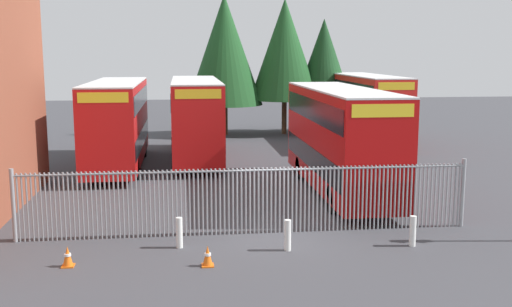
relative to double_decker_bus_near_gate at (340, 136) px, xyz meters
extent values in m
plane|color=#3D3D42|center=(-3.74, 2.50, -2.42)|extent=(100.00, 100.00, 0.00)
cylinder|color=gray|center=(-11.86, -5.50, -1.32)|extent=(0.06, 0.06, 2.20)
cylinder|color=gray|center=(-11.72, -5.50, -1.32)|extent=(0.06, 0.06, 2.20)
cylinder|color=gray|center=(-11.58, -5.50, -1.32)|extent=(0.06, 0.06, 2.20)
cylinder|color=gray|center=(-11.44, -5.50, -1.32)|extent=(0.06, 0.06, 2.20)
cylinder|color=gray|center=(-11.30, -5.50, -1.32)|extent=(0.06, 0.06, 2.20)
cylinder|color=gray|center=(-11.16, -5.50, -1.32)|extent=(0.06, 0.06, 2.20)
cylinder|color=gray|center=(-11.02, -5.50, -1.32)|extent=(0.06, 0.06, 2.20)
cylinder|color=gray|center=(-10.88, -5.50, -1.32)|extent=(0.06, 0.06, 2.20)
cylinder|color=gray|center=(-10.74, -5.50, -1.32)|extent=(0.06, 0.06, 2.20)
cylinder|color=gray|center=(-10.60, -5.50, -1.32)|extent=(0.06, 0.06, 2.20)
cylinder|color=gray|center=(-10.46, -5.50, -1.32)|extent=(0.06, 0.06, 2.20)
cylinder|color=gray|center=(-10.32, -5.50, -1.32)|extent=(0.06, 0.06, 2.20)
cylinder|color=gray|center=(-10.18, -5.50, -1.32)|extent=(0.06, 0.06, 2.20)
cylinder|color=gray|center=(-10.04, -5.50, -1.32)|extent=(0.06, 0.06, 2.20)
cylinder|color=gray|center=(-9.90, -5.50, -1.32)|extent=(0.06, 0.06, 2.20)
cylinder|color=gray|center=(-9.76, -5.50, -1.32)|extent=(0.06, 0.06, 2.20)
cylinder|color=gray|center=(-9.62, -5.50, -1.32)|extent=(0.06, 0.06, 2.20)
cylinder|color=gray|center=(-9.48, -5.50, -1.32)|extent=(0.06, 0.06, 2.20)
cylinder|color=gray|center=(-9.34, -5.50, -1.32)|extent=(0.06, 0.06, 2.20)
cylinder|color=gray|center=(-9.20, -5.50, -1.32)|extent=(0.06, 0.06, 2.20)
cylinder|color=gray|center=(-9.06, -5.50, -1.32)|extent=(0.06, 0.06, 2.20)
cylinder|color=gray|center=(-8.92, -5.50, -1.32)|extent=(0.06, 0.06, 2.20)
cylinder|color=gray|center=(-8.78, -5.50, -1.32)|extent=(0.06, 0.06, 2.20)
cylinder|color=gray|center=(-8.64, -5.50, -1.32)|extent=(0.06, 0.06, 2.20)
cylinder|color=gray|center=(-8.50, -5.50, -1.32)|extent=(0.06, 0.06, 2.20)
cylinder|color=gray|center=(-8.36, -5.50, -1.32)|extent=(0.06, 0.06, 2.20)
cylinder|color=gray|center=(-8.22, -5.50, -1.32)|extent=(0.06, 0.06, 2.20)
cylinder|color=gray|center=(-8.08, -5.50, -1.32)|extent=(0.06, 0.06, 2.20)
cylinder|color=gray|center=(-7.94, -5.50, -1.32)|extent=(0.06, 0.06, 2.20)
cylinder|color=gray|center=(-7.80, -5.50, -1.32)|extent=(0.06, 0.06, 2.20)
cylinder|color=gray|center=(-7.66, -5.50, -1.32)|extent=(0.06, 0.06, 2.20)
cylinder|color=gray|center=(-7.52, -5.50, -1.32)|extent=(0.06, 0.06, 2.20)
cylinder|color=gray|center=(-7.38, -5.50, -1.32)|extent=(0.06, 0.06, 2.20)
cylinder|color=gray|center=(-7.23, -5.50, -1.32)|extent=(0.06, 0.06, 2.20)
cylinder|color=gray|center=(-7.09, -5.50, -1.32)|extent=(0.06, 0.06, 2.20)
cylinder|color=gray|center=(-6.95, -5.50, -1.32)|extent=(0.06, 0.06, 2.20)
cylinder|color=gray|center=(-6.81, -5.50, -1.32)|extent=(0.06, 0.06, 2.20)
cylinder|color=gray|center=(-6.67, -5.50, -1.32)|extent=(0.06, 0.06, 2.20)
cylinder|color=gray|center=(-6.53, -5.50, -1.32)|extent=(0.06, 0.06, 2.20)
cylinder|color=gray|center=(-6.39, -5.50, -1.32)|extent=(0.06, 0.06, 2.20)
cylinder|color=gray|center=(-6.25, -5.50, -1.32)|extent=(0.06, 0.06, 2.20)
cylinder|color=gray|center=(-6.11, -5.50, -1.32)|extent=(0.06, 0.06, 2.20)
cylinder|color=gray|center=(-5.97, -5.50, -1.32)|extent=(0.06, 0.06, 2.20)
cylinder|color=gray|center=(-5.83, -5.50, -1.32)|extent=(0.06, 0.06, 2.20)
cylinder|color=gray|center=(-5.69, -5.50, -1.32)|extent=(0.06, 0.06, 2.20)
cylinder|color=gray|center=(-5.55, -5.50, -1.32)|extent=(0.06, 0.06, 2.20)
cylinder|color=gray|center=(-5.41, -5.50, -1.32)|extent=(0.06, 0.06, 2.20)
cylinder|color=gray|center=(-5.27, -5.50, -1.32)|extent=(0.06, 0.06, 2.20)
cylinder|color=gray|center=(-5.13, -5.50, -1.32)|extent=(0.06, 0.06, 2.20)
cylinder|color=gray|center=(-4.99, -5.50, -1.32)|extent=(0.06, 0.06, 2.20)
cylinder|color=gray|center=(-4.85, -5.50, -1.32)|extent=(0.06, 0.06, 2.20)
cylinder|color=gray|center=(-4.71, -5.50, -1.32)|extent=(0.06, 0.06, 2.20)
cylinder|color=gray|center=(-4.57, -5.50, -1.32)|extent=(0.06, 0.06, 2.20)
cylinder|color=gray|center=(-4.43, -5.50, -1.32)|extent=(0.06, 0.06, 2.20)
cylinder|color=gray|center=(-4.29, -5.50, -1.32)|extent=(0.06, 0.06, 2.20)
cylinder|color=gray|center=(-4.15, -5.50, -1.32)|extent=(0.06, 0.06, 2.20)
cylinder|color=gray|center=(-4.01, -5.50, -1.32)|extent=(0.06, 0.06, 2.20)
cylinder|color=gray|center=(-3.87, -5.50, -1.32)|extent=(0.06, 0.06, 2.20)
cylinder|color=gray|center=(-3.73, -5.50, -1.32)|extent=(0.06, 0.06, 2.20)
cylinder|color=gray|center=(-3.59, -5.50, -1.32)|extent=(0.06, 0.06, 2.20)
cylinder|color=gray|center=(-3.45, -5.50, -1.32)|extent=(0.06, 0.06, 2.20)
cylinder|color=gray|center=(-3.31, -5.50, -1.32)|extent=(0.06, 0.06, 2.20)
cylinder|color=gray|center=(-3.17, -5.50, -1.32)|extent=(0.06, 0.06, 2.20)
cylinder|color=gray|center=(-3.03, -5.50, -1.32)|extent=(0.06, 0.06, 2.20)
cylinder|color=gray|center=(-2.89, -5.50, -1.32)|extent=(0.06, 0.06, 2.20)
cylinder|color=gray|center=(-2.75, -5.50, -1.32)|extent=(0.06, 0.06, 2.20)
cylinder|color=gray|center=(-2.61, -5.50, -1.32)|extent=(0.06, 0.06, 2.20)
cylinder|color=gray|center=(-2.47, -5.50, -1.32)|extent=(0.06, 0.06, 2.20)
cylinder|color=gray|center=(-2.33, -5.50, -1.32)|extent=(0.06, 0.06, 2.20)
cylinder|color=gray|center=(-2.19, -5.50, -1.32)|extent=(0.06, 0.06, 2.20)
cylinder|color=gray|center=(-2.05, -5.50, -1.32)|extent=(0.06, 0.06, 2.20)
cylinder|color=gray|center=(-1.90, -5.50, -1.32)|extent=(0.06, 0.06, 2.20)
cylinder|color=gray|center=(-1.76, -5.50, -1.32)|extent=(0.06, 0.06, 2.20)
cylinder|color=gray|center=(-1.62, -5.50, -1.32)|extent=(0.06, 0.06, 2.20)
cylinder|color=gray|center=(-1.48, -5.50, -1.32)|extent=(0.06, 0.06, 2.20)
cylinder|color=gray|center=(-1.34, -5.50, -1.32)|extent=(0.06, 0.06, 2.20)
cylinder|color=gray|center=(-1.20, -5.50, -1.32)|extent=(0.06, 0.06, 2.20)
cylinder|color=gray|center=(-1.06, -5.50, -1.32)|extent=(0.06, 0.06, 2.20)
cylinder|color=gray|center=(-0.92, -5.50, -1.32)|extent=(0.06, 0.06, 2.20)
cylinder|color=gray|center=(-0.78, -5.50, -1.32)|extent=(0.06, 0.06, 2.20)
cylinder|color=gray|center=(-0.64, -5.50, -1.32)|extent=(0.06, 0.06, 2.20)
cylinder|color=gray|center=(-0.50, -5.50, -1.32)|extent=(0.06, 0.06, 2.20)
cylinder|color=gray|center=(-0.36, -5.50, -1.32)|extent=(0.06, 0.06, 2.20)
cylinder|color=gray|center=(-0.22, -5.50, -1.32)|extent=(0.06, 0.06, 2.20)
cylinder|color=gray|center=(-0.08, -5.50, -1.32)|extent=(0.06, 0.06, 2.20)
cylinder|color=gray|center=(0.06, -5.50, -1.32)|extent=(0.06, 0.06, 2.20)
cylinder|color=gray|center=(0.20, -5.50, -1.32)|extent=(0.06, 0.06, 2.20)
cylinder|color=gray|center=(0.34, -5.50, -1.32)|extent=(0.06, 0.06, 2.20)
cylinder|color=gray|center=(0.48, -5.50, -1.32)|extent=(0.06, 0.06, 2.20)
cylinder|color=gray|center=(0.62, -5.50, -1.32)|extent=(0.06, 0.06, 2.20)
cylinder|color=gray|center=(0.76, -5.50, -1.32)|extent=(0.06, 0.06, 2.20)
cylinder|color=gray|center=(0.90, -5.50, -1.32)|extent=(0.06, 0.06, 2.20)
cylinder|color=gray|center=(1.04, -5.50, -1.32)|extent=(0.06, 0.06, 2.20)
cylinder|color=gray|center=(1.18, -5.50, -1.32)|extent=(0.06, 0.06, 2.20)
cylinder|color=gray|center=(1.32, -5.50, -1.32)|extent=(0.06, 0.06, 2.20)
cylinder|color=gray|center=(1.46, -5.50, -1.32)|extent=(0.06, 0.06, 2.20)
cylinder|color=gray|center=(1.60, -5.50, -1.32)|extent=(0.06, 0.06, 2.20)
cylinder|color=gray|center=(1.74, -5.50, -1.32)|extent=(0.06, 0.06, 2.20)
cylinder|color=gray|center=(1.88, -5.50, -1.32)|extent=(0.06, 0.06, 2.20)
cylinder|color=gray|center=(2.02, -5.50, -1.32)|extent=(0.06, 0.06, 2.20)
cylinder|color=gray|center=(2.16, -5.50, -1.32)|extent=(0.06, 0.06, 2.20)
cylinder|color=gray|center=(2.30, -5.50, -1.32)|extent=(0.06, 0.06, 2.20)
cylinder|color=gray|center=(2.44, -5.50, -1.32)|extent=(0.06, 0.06, 2.20)
cylinder|color=gray|center=(2.58, -5.50, -1.32)|extent=(0.06, 0.06, 2.20)
cylinder|color=gray|center=(2.72, -5.50, -1.32)|extent=(0.06, 0.06, 2.20)
cylinder|color=gray|center=(2.86, -5.50, -1.32)|extent=(0.06, 0.06, 2.20)
cylinder|color=gray|center=(-4.50, -5.50, -0.30)|extent=(14.73, 0.07, 0.07)
cylinder|color=gray|center=(-11.86, -5.50, -1.25)|extent=(0.14, 0.14, 2.35)
cylinder|color=gray|center=(2.86, -5.50, -1.25)|extent=(0.14, 0.14, 2.35)
cube|color=#B70C0C|center=(0.00, 0.01, -0.07)|extent=(2.50, 10.80, 4.00)
cube|color=black|center=(0.00, 0.01, -0.87)|extent=(2.54, 10.37, 0.90)
cube|color=black|center=(0.00, 0.01, 1.13)|extent=(2.54, 10.37, 0.90)
cube|color=yellow|center=(0.00, -5.34, 1.58)|extent=(2.12, 0.12, 0.44)
cube|color=silver|center=(0.00, 0.01, 1.96)|extent=(2.50, 10.80, 0.08)
cylinder|color=black|center=(-1.10, -3.34, -1.90)|extent=(0.30, 1.04, 1.04)
cylinder|color=black|center=(1.10, -3.34, -1.90)|extent=(0.30, 1.04, 1.04)
cylinder|color=black|center=(-1.10, 2.98, -1.90)|extent=(0.30, 1.04, 1.04)
cylinder|color=black|center=(1.10, 2.98, -1.90)|extent=(0.30, 1.04, 1.04)
cube|color=red|center=(-9.89, 7.06, -0.07)|extent=(2.50, 10.80, 4.00)
cube|color=black|center=(-9.89, 7.06, -0.87)|extent=(2.54, 10.37, 0.90)
cube|color=black|center=(-9.89, 7.06, 1.13)|extent=(2.54, 10.37, 0.90)
cube|color=yellow|center=(-9.89, 1.71, 1.58)|extent=(2.12, 0.12, 0.44)
cube|color=silver|center=(-9.89, 7.06, 1.96)|extent=(2.50, 10.80, 0.08)
cylinder|color=black|center=(-10.99, 3.71, -1.90)|extent=(0.30, 1.04, 1.04)
cylinder|color=black|center=(-8.79, 3.71, -1.90)|extent=(0.30, 1.04, 1.04)
cylinder|color=black|center=(-10.99, 10.03, -1.90)|extent=(0.30, 1.04, 1.04)
cylinder|color=black|center=(-8.79, 10.03, -1.90)|extent=(0.30, 1.04, 1.04)
cube|color=red|center=(-5.82, 8.77, -0.07)|extent=(2.50, 10.80, 4.00)
cube|color=black|center=(-5.82, 8.77, -0.87)|extent=(2.54, 10.37, 0.90)
cube|color=black|center=(-5.82, 8.77, 1.13)|extent=(2.54, 10.37, 0.90)
cube|color=yellow|center=(-5.82, 3.42, 1.58)|extent=(2.12, 0.12, 0.44)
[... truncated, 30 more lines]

